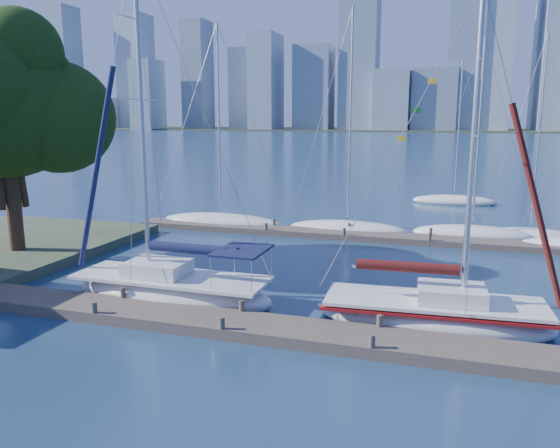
% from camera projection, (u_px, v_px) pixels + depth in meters
% --- Properties ---
extents(ground, '(700.00, 700.00, 0.00)m').
position_uv_depth(ground, '(233.00, 330.00, 19.16)').
color(ground, '#182F4C').
rests_on(ground, ground).
extents(near_dock, '(26.00, 2.00, 0.40)m').
position_uv_depth(near_dock, '(232.00, 325.00, 19.12)').
color(near_dock, '#4A4036').
rests_on(near_dock, ground).
extents(far_dock, '(30.00, 1.80, 0.36)m').
position_uv_depth(far_dock, '(363.00, 236.00, 33.49)').
color(far_dock, '#4A4036').
rests_on(far_dock, ground).
extents(far_shore, '(800.00, 100.00, 1.50)m').
position_uv_depth(far_shore, '(443.00, 130.00, 318.47)').
color(far_shore, '#38472D').
rests_on(far_shore, ground).
extents(tree, '(9.93, 9.02, 12.49)m').
position_uv_depth(tree, '(4.00, 99.00, 27.23)').
color(tree, black).
rests_on(tree, ground).
extents(sailboat_navy, '(8.71, 2.88, 14.38)m').
position_uv_depth(sailboat_navy, '(171.00, 274.00, 22.09)').
color(sailboat_navy, silver).
rests_on(sailboat_navy, ground).
extents(sailboat_maroon, '(8.40, 3.25, 12.05)m').
position_uv_depth(sailboat_maroon, '(435.00, 301.00, 19.38)').
color(sailboat_maroon, silver).
rests_on(sailboat_maroon, ground).
extents(bg_boat_0, '(9.03, 5.88, 13.76)m').
position_uv_depth(bg_boat_0, '(221.00, 221.00, 37.61)').
color(bg_boat_0, silver).
rests_on(bg_boat_0, ground).
extents(bg_boat_2, '(7.94, 3.25, 14.27)m').
position_uv_depth(bg_boat_2, '(348.00, 228.00, 35.32)').
color(bg_boat_2, silver).
rests_on(bg_boat_2, ground).
extents(bg_boat_3, '(7.22, 2.55, 12.25)m').
position_uv_depth(bg_boat_3, '(472.00, 234.00, 33.79)').
color(bg_boat_3, silver).
rests_on(bg_boat_3, ground).
extents(bg_boat_4, '(5.76, 2.52, 12.47)m').
position_uv_depth(bg_boat_4, '(530.00, 234.00, 33.71)').
color(bg_boat_4, silver).
rests_on(bg_boat_4, ground).
extents(bg_boat_7, '(7.31, 4.89, 12.41)m').
position_uv_depth(bg_boat_7, '(454.00, 201.00, 47.18)').
color(bg_boat_7, silver).
rests_on(bg_boat_7, ground).
extents(skyline, '(502.75, 51.31, 120.61)m').
position_uv_depth(skyline, '(487.00, 60.00, 278.16)').
color(skyline, gray).
rests_on(skyline, ground).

